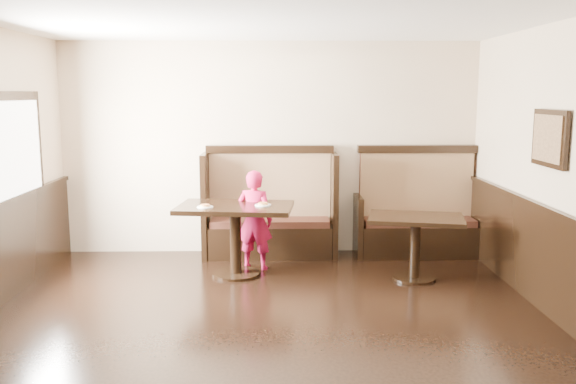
{
  "coord_description": "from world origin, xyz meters",
  "views": [
    {
      "loc": [
        0.09,
        -4.59,
        2.13
      ],
      "look_at": [
        0.22,
        2.35,
        1.0
      ],
      "focal_mm": 38.0,
      "sensor_mm": 36.0,
      "label": 1
    }
  ],
  "objects_px": {
    "booth_main": "(270,216)",
    "booth_neighbor": "(417,219)",
    "child": "(255,220)",
    "table_main": "(235,222)",
    "table_neighbor": "(415,232)"
  },
  "relations": [
    {
      "from": "booth_main",
      "to": "booth_neighbor",
      "type": "height_order",
      "value": "same"
    },
    {
      "from": "booth_main",
      "to": "booth_neighbor",
      "type": "relative_size",
      "value": 1.06
    },
    {
      "from": "child",
      "to": "table_main",
      "type": "bearing_deg",
      "value": 66.25
    },
    {
      "from": "table_main",
      "to": "table_neighbor",
      "type": "xyz_separation_m",
      "value": [
        2.07,
        -0.2,
        -0.09
      ]
    },
    {
      "from": "booth_main",
      "to": "table_neighbor",
      "type": "distance_m",
      "value": 2.01
    },
    {
      "from": "table_main",
      "to": "child",
      "type": "distance_m",
      "value": 0.35
    },
    {
      "from": "booth_neighbor",
      "to": "child",
      "type": "bearing_deg",
      "value": -163.31
    },
    {
      "from": "booth_neighbor",
      "to": "child",
      "type": "relative_size",
      "value": 1.35
    },
    {
      "from": "booth_main",
      "to": "table_neighbor",
      "type": "relative_size",
      "value": 1.48
    },
    {
      "from": "booth_main",
      "to": "table_main",
      "type": "xyz_separation_m",
      "value": [
        -0.4,
        -0.91,
        0.12
      ]
    },
    {
      "from": "booth_main",
      "to": "child",
      "type": "bearing_deg",
      "value": -105.73
    },
    {
      "from": "child",
      "to": "table_neighbor",
      "type": "bearing_deg",
      "value": -179.47
    },
    {
      "from": "table_neighbor",
      "to": "child",
      "type": "distance_m",
      "value": 1.92
    },
    {
      "from": "booth_neighbor",
      "to": "table_main",
      "type": "relative_size",
      "value": 1.18
    },
    {
      "from": "booth_neighbor",
      "to": "table_neighbor",
      "type": "relative_size",
      "value": 1.39
    }
  ]
}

